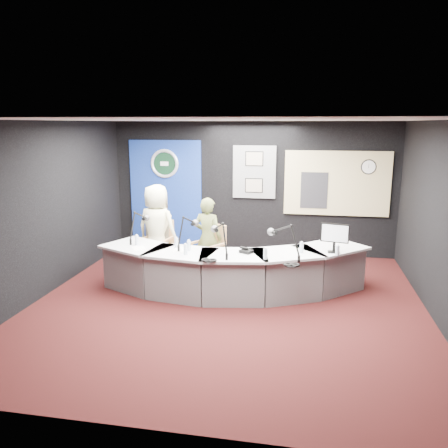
% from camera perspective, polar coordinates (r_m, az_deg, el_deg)
% --- Properties ---
extents(ground, '(6.00, 6.00, 0.00)m').
position_cam_1_polar(ground, '(7.08, 0.43, -10.20)').
color(ground, black).
rests_on(ground, ground).
extents(ceiling, '(6.00, 6.00, 0.02)m').
position_cam_1_polar(ceiling, '(6.53, 0.47, 13.09)').
color(ceiling, silver).
rests_on(ceiling, ground).
extents(wall_back, '(6.00, 0.02, 2.80)m').
position_cam_1_polar(wall_back, '(9.59, 3.56, 4.54)').
color(wall_back, black).
rests_on(wall_back, ground).
extents(wall_front, '(6.00, 0.02, 2.80)m').
position_cam_1_polar(wall_front, '(3.85, -7.34, -7.98)').
color(wall_front, black).
rests_on(wall_front, ground).
extents(wall_left, '(0.02, 6.00, 2.80)m').
position_cam_1_polar(wall_left, '(7.76, -21.95, 1.70)').
color(wall_left, black).
rests_on(wall_left, ground).
extents(wall_right, '(0.02, 6.00, 2.80)m').
position_cam_1_polar(wall_right, '(6.83, 26.08, -0.05)').
color(wall_right, black).
rests_on(wall_right, ground).
extents(broadcast_desk, '(4.50, 1.90, 0.75)m').
position_cam_1_polar(broadcast_desk, '(7.47, 0.79, -5.90)').
color(broadcast_desk, silver).
rests_on(broadcast_desk, ground).
extents(backdrop_panel, '(1.60, 0.05, 2.30)m').
position_cam_1_polar(backdrop_panel, '(9.99, -7.39, 3.91)').
color(backdrop_panel, navy).
rests_on(backdrop_panel, wall_back).
extents(agency_seal, '(0.63, 0.07, 0.63)m').
position_cam_1_polar(agency_seal, '(9.87, -7.57, 7.61)').
color(agency_seal, silver).
rests_on(agency_seal, backdrop_panel).
extents(seal_center, '(0.48, 0.01, 0.48)m').
position_cam_1_polar(seal_center, '(9.88, -7.56, 7.61)').
color(seal_center, black).
rests_on(seal_center, backdrop_panel).
extents(pinboard, '(0.90, 0.04, 1.10)m').
position_cam_1_polar(pinboard, '(9.51, 3.86, 6.59)').
color(pinboard, slate).
rests_on(pinboard, wall_back).
extents(framed_photo_upper, '(0.34, 0.02, 0.27)m').
position_cam_1_polar(framed_photo_upper, '(9.46, 3.87, 8.26)').
color(framed_photo_upper, gray).
rests_on(framed_photo_upper, pinboard).
extents(framed_photo_lower, '(0.34, 0.02, 0.27)m').
position_cam_1_polar(framed_photo_lower, '(9.52, 3.82, 4.90)').
color(framed_photo_lower, gray).
rests_on(framed_photo_lower, pinboard).
extents(booth_window_frame, '(2.12, 0.06, 1.32)m').
position_cam_1_polar(booth_window_frame, '(9.50, 14.13, 5.02)').
color(booth_window_frame, tan).
rests_on(booth_window_frame, wall_back).
extents(booth_glow, '(2.00, 0.02, 1.20)m').
position_cam_1_polar(booth_glow, '(9.49, 14.13, 5.01)').
color(booth_glow, '#D2B484').
rests_on(booth_glow, booth_window_frame).
extents(equipment_rack, '(0.55, 0.02, 0.75)m').
position_cam_1_polar(equipment_rack, '(9.47, 11.37, 4.21)').
color(equipment_rack, black).
rests_on(equipment_rack, booth_window_frame).
extents(wall_clock, '(0.28, 0.01, 0.28)m').
position_cam_1_polar(wall_clock, '(9.49, 17.89, 6.91)').
color(wall_clock, white).
rests_on(wall_clock, booth_window_frame).
extents(armchair_left, '(0.61, 0.61, 0.95)m').
position_cam_1_polar(armchair_left, '(8.60, -8.45, -2.83)').
color(armchair_left, tan).
rests_on(armchair_left, ground).
extents(armchair_right, '(0.67, 0.67, 0.86)m').
position_cam_1_polar(armchair_right, '(8.17, -2.05, -3.84)').
color(armchair_right, tan).
rests_on(armchair_right, ground).
extents(draped_jacket, '(0.51, 0.18, 0.70)m').
position_cam_1_polar(draped_jacket, '(8.81, -8.34, -1.48)').
color(draped_jacket, '#6C675B').
rests_on(draped_jacket, armchair_left).
extents(person_man, '(0.91, 0.70, 1.66)m').
position_cam_1_polar(person_man, '(8.51, -8.52, -0.53)').
color(person_man, '#F5F4C4').
rests_on(person_man, ground).
extents(person_woman, '(0.61, 0.47, 1.47)m').
position_cam_1_polar(person_woman, '(8.09, -2.07, -1.77)').
color(person_woman, '#586132').
rests_on(person_woman, ground).
extents(computer_monitor, '(0.47, 0.13, 0.32)m').
position_cam_1_polar(computer_monitor, '(7.26, 13.88, -1.11)').
color(computer_monitor, black).
rests_on(computer_monitor, broadcast_desk).
extents(desk_phone, '(0.23, 0.22, 0.05)m').
position_cam_1_polar(desk_phone, '(7.11, 2.85, -3.49)').
color(desk_phone, black).
rests_on(desk_phone, broadcast_desk).
extents(headphones_near, '(0.20, 0.20, 0.03)m').
position_cam_1_polar(headphones_near, '(6.54, 8.60, -5.14)').
color(headphones_near, black).
rests_on(headphones_near, broadcast_desk).
extents(headphones_far, '(0.19, 0.19, 0.03)m').
position_cam_1_polar(headphones_far, '(6.68, -1.91, -4.61)').
color(headphones_far, black).
rests_on(headphones_far, broadcast_desk).
extents(paper_stack, '(0.31, 0.34, 0.00)m').
position_cam_1_polar(paper_stack, '(7.50, -10.76, -3.03)').
color(paper_stack, white).
rests_on(paper_stack, broadcast_desk).
extents(notepad, '(0.22, 0.31, 0.00)m').
position_cam_1_polar(notepad, '(7.33, -5.51, -3.23)').
color(notepad, white).
rests_on(notepad, broadcast_desk).
extents(boom_mic_a, '(0.19, 0.74, 0.60)m').
position_cam_1_polar(boom_mic_a, '(7.93, -10.79, 0.05)').
color(boom_mic_a, black).
rests_on(boom_mic_a, broadcast_desk).
extents(boom_mic_b, '(0.25, 0.73, 0.60)m').
position_cam_1_polar(boom_mic_b, '(7.42, -4.70, -0.64)').
color(boom_mic_b, black).
rests_on(boom_mic_b, broadcast_desk).
extents(boom_mic_c, '(0.42, 0.66, 0.60)m').
position_cam_1_polar(boom_mic_c, '(6.95, -0.47, -1.50)').
color(boom_mic_c, black).
rests_on(boom_mic_c, broadcast_desk).
extents(boom_mic_d, '(0.57, 0.54, 0.60)m').
position_cam_1_polar(boom_mic_d, '(6.87, 7.71, -1.80)').
color(boom_mic_d, black).
rests_on(boom_mic_d, broadcast_desk).
extents(water_bottles, '(3.35, 0.52, 0.18)m').
position_cam_1_polar(water_bottles, '(7.08, 0.89, -3.00)').
color(water_bottles, silver).
rests_on(water_bottles, broadcast_desk).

